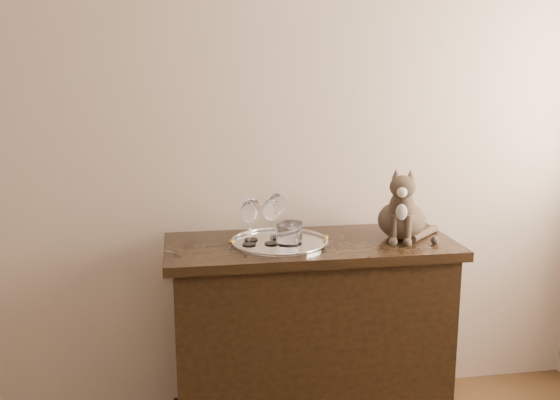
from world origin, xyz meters
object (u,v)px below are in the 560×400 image
at_px(tumbler_a, 292,233).
at_px(tumbler_b, 287,237).
at_px(sideboard, 310,337).
at_px(wine_glass_d, 271,222).
at_px(wine_glass_c, 249,224).
at_px(wine_glass_b, 277,216).
at_px(tray, 280,243).
at_px(wine_glass_a, 251,219).
at_px(cat, 402,202).

distance_m(tumbler_a, tumbler_b, 0.07).
relative_size(sideboard, wine_glass_d, 6.49).
xyz_separation_m(sideboard, tumbler_b, (-0.12, -0.10, 0.48)).
bearing_deg(wine_glass_d, wine_glass_c, 179.11).
relative_size(wine_glass_b, tumbler_a, 2.07).
bearing_deg(tumbler_b, tray, 98.60).
bearing_deg(wine_glass_a, tray, -23.52).
height_order(wine_glass_d, tumbler_b, wine_glass_d).
bearing_deg(wine_glass_a, cat, -3.00).
bearing_deg(tumbler_a, wine_glass_c, 174.29).
height_order(tray, wine_glass_c, wine_glass_c).
distance_m(tray, tumbler_a, 0.08).
bearing_deg(cat, tumbler_b, -146.37).
height_order(sideboard, cat, cat).
xyz_separation_m(wine_glass_a, cat, (0.64, -0.03, 0.06)).
bearing_deg(wine_glass_d, wine_glass_b, 66.86).
xyz_separation_m(tray, wine_glass_a, (-0.11, 0.05, 0.09)).
bearing_deg(tray, tumbler_b, -81.40).
bearing_deg(tumbler_a, tray, 141.27).
distance_m(wine_glass_b, wine_glass_d, 0.09).
xyz_separation_m(tray, tumbler_b, (0.01, -0.09, 0.05)).
height_order(tray, wine_glass_a, wine_glass_a).
xyz_separation_m(wine_glass_c, wine_glass_d, (0.09, -0.00, 0.00)).
distance_m(tray, cat, 0.55).
bearing_deg(wine_glass_d, sideboard, 9.80).
relative_size(sideboard, tray, 3.00).
relative_size(tray, wine_glass_c, 2.29).
bearing_deg(tumbler_a, cat, 6.03).
bearing_deg(tumbler_b, wine_glass_b, 95.11).
height_order(wine_glass_b, tumbler_b, wine_glass_b).
bearing_deg(wine_glass_c, tumbler_b, -28.10).
xyz_separation_m(wine_glass_a, wine_glass_b, (0.11, 0.02, 0.00)).
relative_size(wine_glass_b, wine_glass_d, 1.03).
bearing_deg(sideboard, tumbler_a, -152.85).
xyz_separation_m(tray, wine_glass_d, (-0.04, -0.02, 0.10)).
xyz_separation_m(wine_glass_c, cat, (0.65, 0.03, 0.06)).
bearing_deg(wine_glass_d, tray, 28.55).
bearing_deg(cat, wine_glass_b, -163.90).
bearing_deg(wine_glass_d, tumbler_a, -11.05).
height_order(wine_glass_d, cat, cat).
bearing_deg(wine_glass_c, tumbler_a, -5.71).
bearing_deg(wine_glass_c, tray, 8.21).
distance_m(sideboard, tray, 0.45).
xyz_separation_m(sideboard, wine_glass_a, (-0.24, 0.04, 0.52)).
bearing_deg(cat, sideboard, -157.58).
relative_size(tray, tumbler_a, 4.35).
distance_m(wine_glass_c, cat, 0.66).
xyz_separation_m(tray, wine_glass_b, (-0.00, 0.07, 0.10)).
bearing_deg(tumbler_a, tumbler_b, -117.28).
xyz_separation_m(wine_glass_b, cat, (0.53, -0.05, 0.05)).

